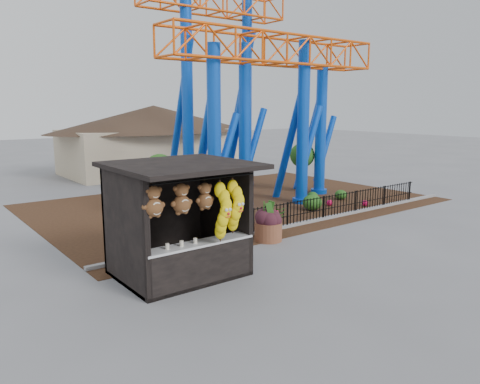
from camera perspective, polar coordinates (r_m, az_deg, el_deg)
ground at (r=14.06m, az=5.84°, el=-8.65°), size 120.00×120.00×0.00m
mulch_bed at (r=22.47m, az=-0.69°, el=-1.28°), size 18.00×12.00×0.02m
curb at (r=18.79m, az=8.49°, el=-3.59°), size 18.00×0.18×0.12m
prize_booth at (r=12.57m, az=-6.98°, el=-3.72°), size 3.50×3.40×3.12m
picket_fence at (r=19.33m, az=10.39°, el=-1.91°), size 12.20×0.06×1.00m
roller_coaster at (r=22.93m, az=1.24°, el=15.12°), size 11.00×6.37×10.82m
terracotta_planter at (r=16.19m, az=3.46°, el=-4.82°), size 0.99×0.99×0.65m
planter_foliage at (r=16.03m, az=3.48°, el=-2.59°), size 0.70×0.70×0.64m
potted_plant at (r=16.96m, az=3.98°, el=-3.46°), size 1.04×0.94×1.02m
landscaping at (r=21.30m, az=5.25°, el=-1.12°), size 8.17×4.19×0.71m
pavilion at (r=33.31m, az=-10.42°, el=7.70°), size 15.00×15.00×4.80m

